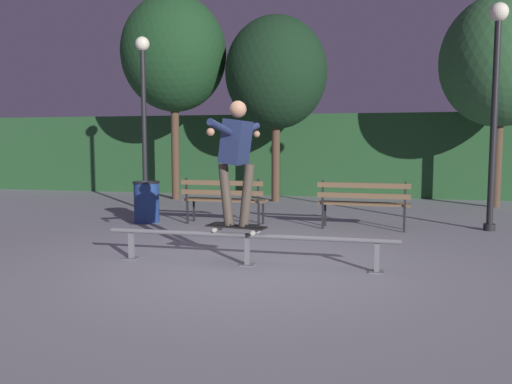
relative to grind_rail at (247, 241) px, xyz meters
name	(u,v)px	position (x,y,z in m)	size (l,w,h in m)	color
ground_plane	(244,268)	(0.00, -0.17, -0.31)	(90.00, 90.00, 0.00)	gray
hedge_backdrop	(321,155)	(0.00, 9.15, 0.88)	(24.00, 1.20, 2.38)	#234C28
grind_rail	(247,241)	(0.00, 0.00, 0.00)	(3.73, 0.18, 0.41)	slate
skateboard	(236,227)	(-0.14, 0.00, 0.17)	(0.80, 0.33, 0.09)	black
skateboarder	(236,152)	(-0.14, 0.00, 1.10)	(0.63, 1.39, 1.56)	black
park_bench_leftmost	(224,196)	(-1.21, 3.01, 0.22)	(1.62, 0.48, 0.88)	black
park_bench_left_center	(363,200)	(1.36, 3.01, 0.22)	(1.62, 0.48, 0.88)	black
tree_far_right	(501,61)	(4.40, 7.03, 3.14)	(2.80, 2.80, 5.01)	#4C3828
tree_behind_benches	(276,73)	(-0.99, 7.09, 3.04)	(2.65, 2.65, 4.81)	#4C3828
tree_far_left	(174,54)	(-3.76, 6.96, 3.61)	(2.82, 2.82, 5.48)	#4C3828
lamp_post_left	(144,101)	(-3.55, 4.61, 2.17)	(0.32, 0.32, 3.90)	black
lamp_post_right	(495,88)	(3.54, 3.44, 2.17)	(0.32, 0.32, 3.90)	black
trash_can	(147,201)	(-2.75, 2.94, 0.10)	(0.52, 0.52, 0.80)	navy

